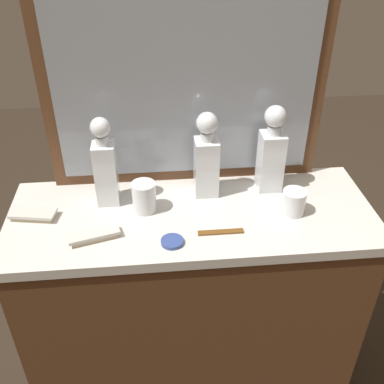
{
  "coord_description": "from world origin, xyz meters",
  "views": [
    {
      "loc": [
        -0.11,
        -1.17,
        1.77
      ],
      "look_at": [
        0.0,
        0.0,
        0.97
      ],
      "focal_mm": 42.21,
      "sensor_mm": 36.0,
      "label": 1
    }
  ],
  "objects": [
    {
      "name": "crystal_tumbler_right",
      "position": [
        0.32,
        -0.03,
        0.93
      ],
      "size": [
        0.08,
        0.08,
        0.08
      ],
      "color": "white",
      "rests_on": "dresser"
    },
    {
      "name": "silver_brush_rear",
      "position": [
        -0.31,
        -0.1,
        0.9
      ],
      "size": [
        0.16,
        0.09,
        0.02
      ],
      "color": "#B7A88C",
      "rests_on": "dresser"
    },
    {
      "name": "crystal_decanter_center",
      "position": [
        -0.27,
        0.09,
        1.01
      ],
      "size": [
        0.07,
        0.07,
        0.31
      ],
      "color": "white",
      "rests_on": "dresser"
    },
    {
      "name": "crystal_tumbler_left",
      "position": [
        -0.15,
        0.03,
        0.94
      ],
      "size": [
        0.08,
        0.08,
        0.1
      ],
      "color": "white",
      "rests_on": "dresser"
    },
    {
      "name": "porcelain_dish",
      "position": [
        -0.07,
        -0.15,
        0.89
      ],
      "size": [
        0.07,
        0.07,
        0.01
      ],
      "color": "#33478C",
      "rests_on": "dresser"
    },
    {
      "name": "ground_plane",
      "position": [
        0.0,
        0.0,
        0.0
      ],
      "size": [
        6.0,
        6.0,
        0.0
      ],
      "primitive_type": "plane",
      "color": "#2D2319"
    },
    {
      "name": "crystal_decanter_rear",
      "position": [
        0.28,
        0.12,
        1.01
      ],
      "size": [
        0.08,
        0.08,
        0.31
      ],
      "color": "white",
      "rests_on": "dresser"
    },
    {
      "name": "dresser",
      "position": [
        0.0,
        0.0,
        0.45
      ],
      "size": [
        1.19,
        0.46,
        0.89
      ],
      "color": "brown",
      "rests_on": "ground_plane"
    },
    {
      "name": "crystal_decanter_far_right",
      "position": [
        0.06,
        0.11,
        1.01
      ],
      "size": [
        0.08,
        0.08,
        0.3
      ],
      "color": "white",
      "rests_on": "dresser"
    },
    {
      "name": "silver_brush_left",
      "position": [
        -0.51,
        0.02,
        0.9
      ],
      "size": [
        0.15,
        0.08,
        0.02
      ],
      "color": "#B7A88C",
      "rests_on": "dresser"
    },
    {
      "name": "tortoiseshell_comb",
      "position": [
        0.08,
        -0.11,
        0.89
      ],
      "size": [
        0.14,
        0.02,
        0.01
      ],
      "color": "brown",
      "rests_on": "dresser"
    },
    {
      "name": "dresser_mirror",
      "position": [
        0.0,
        0.21,
        1.25
      ],
      "size": [
        0.93,
        0.03,
        0.73
      ],
      "color": "brown",
      "rests_on": "dresser"
    }
  ]
}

